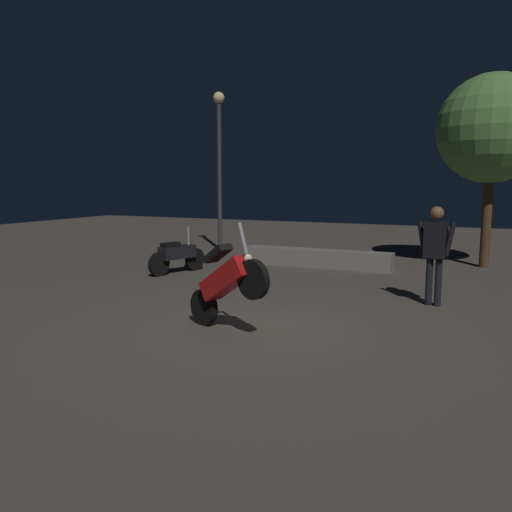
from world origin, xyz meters
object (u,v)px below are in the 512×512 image
object	(u,v)px
person_rider_beside	(435,246)
streetlamp_near	(219,151)
motorcycle_black_parked_left	(177,255)
motorcycle_red_foreground	(227,282)

from	to	relation	value
person_rider_beside	streetlamp_near	world-z (taller)	streetlamp_near
person_rider_beside	streetlamp_near	size ratio (longest dim) A/B	0.36
motorcycle_black_parked_left	streetlamp_near	distance (m)	5.24
motorcycle_red_foreground	person_rider_beside	xyz separation A→B (m)	(2.55, 3.01, 0.32)
motorcycle_black_parked_left	motorcycle_red_foreground	bearing A→B (deg)	-121.19
motorcycle_black_parked_left	streetlamp_near	xyz separation A→B (m)	(-1.20, 4.31, 2.72)
motorcycle_red_foreground	motorcycle_black_parked_left	xyz separation A→B (m)	(-3.42, 3.88, -0.31)
streetlamp_near	motorcycle_red_foreground	bearing A→B (deg)	-60.55
motorcycle_red_foreground	motorcycle_black_parked_left	distance (m)	5.18
motorcycle_red_foreground	streetlamp_near	bearing A→B (deg)	140.93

